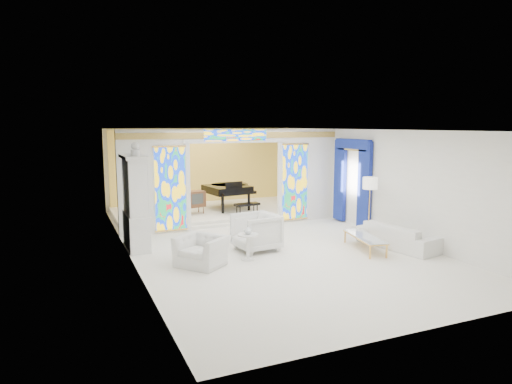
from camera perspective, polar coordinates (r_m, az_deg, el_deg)
name	(u,v)px	position (r m, az deg, el deg)	size (l,w,h in m)	color
floor	(261,241)	(12.49, 0.62, -6.12)	(12.00, 12.00, 0.00)	white
ceiling	(261,130)	(12.10, 0.64, 7.77)	(7.00, 12.00, 0.02)	white
wall_back	(199,167)	(17.83, -7.18, 3.08)	(7.00, 0.02, 3.00)	white
wall_front	(424,236)	(7.22, 20.28, -5.20)	(7.00, 0.02, 3.00)	white
wall_left	(127,194)	(11.27, -15.88, -0.25)	(0.02, 12.00, 3.00)	white
wall_right	(368,180)	(13.98, 13.88, 1.45)	(0.02, 12.00, 3.00)	white
partition_wall	(235,173)	(14.02, -2.66, 2.34)	(7.00, 0.22, 3.00)	white
stained_glass_left	(170,189)	(13.39, -10.65, 0.39)	(0.90, 0.04, 2.40)	gold
stained_glass_right	(295,182)	(14.80, 4.88, 1.26)	(0.90, 0.04, 2.40)	gold
stained_glass_transom	(236,135)	(13.85, -2.54, 7.10)	(2.00, 0.04, 0.34)	gold
alcove_platform	(214,212)	(16.22, -5.23, -2.45)	(6.80, 3.80, 0.18)	white
gold_curtain_back	(200,168)	(17.71, -7.07, 3.05)	(6.70, 0.10, 2.90)	#DFC64D
chandelier	(220,142)	(15.91, -4.55, 6.28)	(0.48, 0.48, 0.30)	gold
blue_drapes	(352,175)	(14.47, 11.91, 2.05)	(0.14, 1.85, 2.65)	navy
china_cabinet	(135,203)	(11.94, -14.84, -1.34)	(0.56, 1.46, 2.72)	white
armchair_left	(202,251)	(10.37, -6.81, -7.32)	(1.03, 0.90, 0.67)	silver
armchair_right	(256,232)	(11.48, 0.01, -5.03)	(1.00, 1.03, 0.93)	white
sofa	(398,236)	(12.28, 17.33, -5.27)	(2.13, 0.83, 0.62)	silver
side_table	(248,243)	(10.69, -1.01, -6.39)	(0.63, 0.63, 0.62)	white
vase	(248,230)	(10.62, -1.02, -4.75)	(0.19, 0.19, 0.20)	white
coffee_table	(365,237)	(11.84, 13.44, -5.49)	(0.84, 1.71, 0.37)	silver
floor_lamp	(370,186)	(13.14, 14.06, 0.73)	(0.45, 0.45, 1.68)	gold
grand_piano	(229,189)	(16.22, -3.39, 0.37)	(1.76, 2.72, 1.02)	black
tv_console	(194,199)	(15.35, -7.73, -0.88)	(0.75, 0.59, 0.76)	brown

